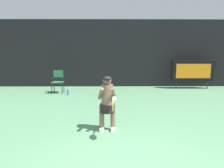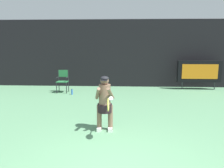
# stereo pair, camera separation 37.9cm
# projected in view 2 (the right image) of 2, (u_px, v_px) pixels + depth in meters

# --- Properties ---
(backdrop_screen) EXTENTS (18.00, 0.12, 3.66)m
(backdrop_screen) POSITION_uv_depth(u_px,v_px,m) (120.00, 54.00, 11.77)
(backdrop_screen) COLOR black
(backdrop_screen) RESTS_ON ground
(scoreboard) EXTENTS (2.20, 0.21, 1.50)m
(scoreboard) POSITION_uv_depth(u_px,v_px,m) (199.00, 71.00, 11.02)
(scoreboard) COLOR black
(scoreboard) RESTS_ON ground
(umpire_chair) EXTENTS (0.52, 0.44, 1.08)m
(umpire_chair) POSITION_uv_depth(u_px,v_px,m) (63.00, 80.00, 10.44)
(umpire_chair) COLOR black
(umpire_chair) RESTS_ON ground
(water_bottle) EXTENTS (0.07, 0.07, 0.27)m
(water_bottle) POSITION_uv_depth(u_px,v_px,m) (72.00, 92.00, 10.02)
(water_bottle) COLOR blue
(water_bottle) RESTS_ON ground
(tennis_player) EXTENTS (0.52, 0.59, 1.47)m
(tennis_player) POSITION_uv_depth(u_px,v_px,m) (105.00, 101.00, 5.69)
(tennis_player) COLOR white
(tennis_player) RESTS_ON ground
(tennis_racket) EXTENTS (0.03, 0.60, 0.31)m
(tennis_racket) POSITION_uv_depth(u_px,v_px,m) (108.00, 104.00, 5.03)
(tennis_racket) COLOR black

